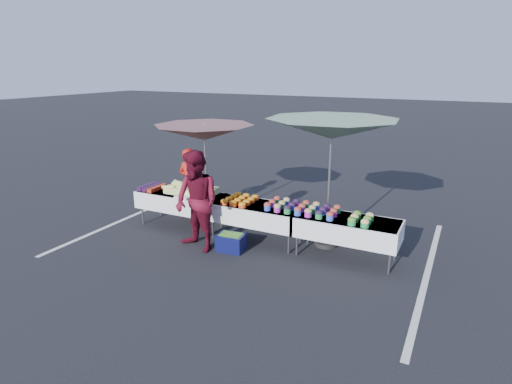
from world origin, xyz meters
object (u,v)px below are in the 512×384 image
at_px(table_center, 256,212).
at_px(table_right, 347,228).
at_px(umbrella_left, 204,133).
at_px(umbrella_right, 332,130).
at_px(customer, 197,202).
at_px(vendor, 190,183).
at_px(storage_bin, 231,242).
at_px(table_left, 181,200).

xyz_separation_m(table_center, table_right, (1.80, 0.00, 0.00)).
xyz_separation_m(umbrella_left, umbrella_right, (2.77, -0.07, 0.26)).
relative_size(table_right, umbrella_right, 0.62).
bearing_deg(customer, table_center, 64.48).
xyz_separation_m(table_right, umbrella_right, (-0.48, 0.40, 1.65)).
xyz_separation_m(vendor, storage_bin, (1.73, -1.20, -0.63)).
bearing_deg(table_center, storage_bin, -106.74).
xyz_separation_m(table_center, storage_bin, (-0.20, -0.65, -0.41)).
bearing_deg(table_right, customer, -161.30).
bearing_deg(table_right, table_center, 180.00).
height_order(table_left, storage_bin, table_left).
xyz_separation_m(table_center, umbrella_left, (-1.45, 0.47, 1.39)).
relative_size(vendor, storage_bin, 3.01).
height_order(table_right, customer, customer).
relative_size(table_left, table_right, 1.00).
height_order(table_left, table_center, same).
bearing_deg(table_right, umbrella_right, 140.32).
bearing_deg(umbrella_right, table_right, -39.68).
height_order(table_center, umbrella_right, umbrella_right).
bearing_deg(storage_bin, table_left, 152.74).
xyz_separation_m(table_left, customer, (1.02, -0.87, 0.36)).
height_order(table_left, vendor, vendor).
distance_m(table_center, table_right, 1.80).
bearing_deg(storage_bin, table_right, 12.83).
bearing_deg(vendor, table_left, 107.00).
bearing_deg(vendor, table_right, 175.30).
distance_m(table_left, storage_bin, 1.78).
height_order(table_left, umbrella_right, umbrella_right).
xyz_separation_m(customer, umbrella_left, (-0.68, 1.34, 1.03)).
relative_size(table_right, umbrella_left, 0.68).
xyz_separation_m(table_right, vendor, (-3.73, 0.55, 0.22)).
height_order(table_center, umbrella_left, umbrella_left).
height_order(table_center, vendor, vendor).
distance_m(table_right, storage_bin, 2.14).
relative_size(table_right, customer, 0.99).
bearing_deg(customer, storage_bin, 37.11).
relative_size(table_left, umbrella_right, 0.62).
height_order(table_right, umbrella_left, umbrella_left).
bearing_deg(customer, table_left, 155.71).
bearing_deg(umbrella_left, table_left, -126.27).
bearing_deg(table_left, vendor, 103.32).
xyz_separation_m(table_left, table_right, (3.60, 0.00, 0.00)).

